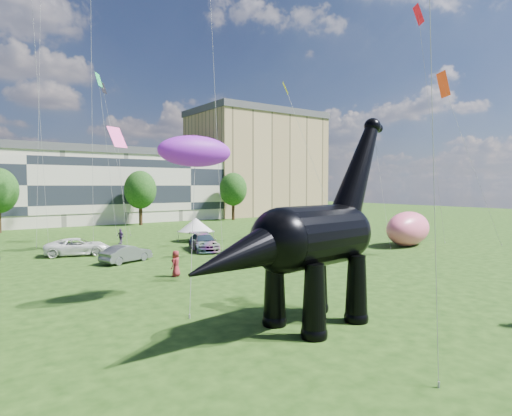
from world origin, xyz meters
TOP-DOWN VIEW (x-y plane):
  - ground at (0.00, 0.00)m, footprint 220.00×220.00m
  - terrace_row at (-8.00, 62.00)m, footprint 78.00×11.00m
  - apartment_block at (40.00, 65.00)m, footprint 28.00×18.00m
  - tree_mid_right at (8.00, 53.00)m, footprint 5.20×5.20m
  - tree_far_right at (26.00, 53.00)m, footprint 5.20×5.20m
  - dinosaur_sculpture at (-4.08, -0.47)m, footprint 12.87×4.11m
  - car_grey at (-5.39, 20.63)m, footprint 4.75×3.09m
  - car_white at (-7.82, 26.90)m, footprint 6.26×4.15m
  - car_dark at (3.11, 22.64)m, footprint 3.86×6.15m
  - gazebo_near at (5.81, 29.50)m, footprint 4.73×4.73m
  - gazebo_far at (22.86, 32.04)m, footprint 4.56×4.56m
  - inflatable_pink at (22.71, 12.87)m, footprint 7.98×5.16m
  - visitors at (-0.43, 15.84)m, footprint 44.57×41.66m
  - kites at (-9.03, 15.84)m, footprint 64.16×53.47m

SIDE VIEW (x-z plane):
  - ground at x=0.00m, z-range 0.00..0.00m
  - car_grey at x=-5.39m, z-range 0.00..1.48m
  - car_white at x=-7.82m, z-range 0.00..1.60m
  - car_dark at x=3.11m, z-range 0.00..1.66m
  - visitors at x=-0.43m, z-range -0.07..1.82m
  - inflatable_pink at x=22.71m, z-range 0.00..3.68m
  - gazebo_near at x=5.81m, z-range 0.55..3.28m
  - gazebo_far at x=22.86m, z-range 0.56..3.32m
  - dinosaur_sculpture at x=-4.08m, z-range -1.28..9.19m
  - terrace_row at x=-8.00m, z-range 0.00..12.00m
  - tree_mid_right at x=8.00m, z-range 1.57..11.01m
  - tree_far_right at x=26.00m, z-range 1.57..11.01m
  - apartment_block at x=40.00m, z-range 0.00..22.00m
  - kites at x=-9.03m, z-range 0.67..31.62m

